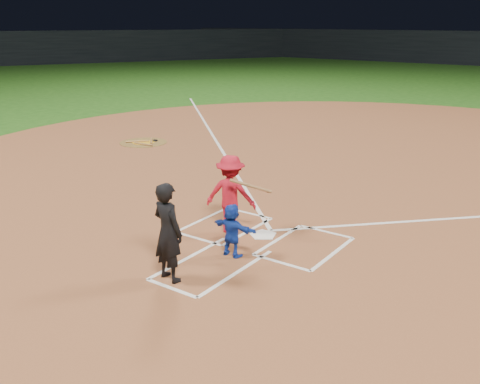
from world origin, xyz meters
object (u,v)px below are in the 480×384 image
Objects in this scene: umpire at (168,232)px; catcher at (232,230)px; home_plate at (263,235)px; batter_at_plate at (231,194)px; on_deck_circle at (143,142)px.

catcher is at bearing -93.72° from umpire.
home_plate is 0.37× the size of batter_at_plate.
batter_at_plate is at bearing -33.60° from on_deck_circle.
umpire is 2.40m from batter_at_plate.
catcher is (0.06, -1.16, 0.50)m from home_plate.
home_plate is 1.27m from catcher.
home_plate reaches higher than on_deck_circle.
batter_at_plate reaches higher than catcher.
catcher is (8.30, -6.00, 0.51)m from on_deck_circle.
umpire reaches higher than on_deck_circle.
home_plate is 9.56m from on_deck_circle.
home_plate is 0.35× the size of on_deck_circle.
catcher is at bearing -35.85° from on_deck_circle.
umpire reaches higher than batter_at_plate.
umpire reaches higher than catcher.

